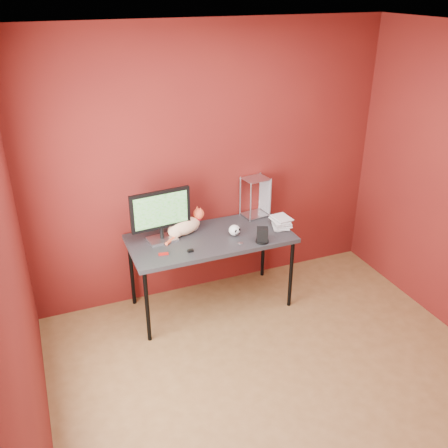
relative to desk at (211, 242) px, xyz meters
name	(u,v)px	position (x,y,z in m)	size (l,w,h in m)	color
room	(306,229)	(0.15, -1.37, 0.75)	(3.52, 3.52, 2.61)	brown
desk	(211,242)	(0.00, 0.00, 0.00)	(1.50, 0.70, 0.75)	black
monitor	(161,213)	(-0.43, 0.11, 0.32)	(0.56, 0.20, 0.48)	#B4B3B9
cat	(185,226)	(-0.20, 0.15, 0.13)	(0.44, 0.30, 0.23)	orange
skull_mug	(234,230)	(0.22, -0.05, 0.10)	(0.11, 0.11, 0.10)	silver
speaker	(262,236)	(0.40, -0.27, 0.11)	(0.13, 0.12, 0.14)	black
book_stack	(276,178)	(0.63, -0.03, 0.55)	(0.21, 0.24, 1.00)	beige
wire_rack	(255,197)	(0.57, 0.27, 0.25)	(0.26, 0.22, 0.40)	#B4B3B9
pocket_knife	(163,254)	(-0.49, -0.16, 0.06)	(0.09, 0.02, 0.02)	#9B0F0B
black_gadget	(191,251)	(-0.26, -0.20, 0.06)	(0.05, 0.03, 0.02)	black
washer	(240,243)	(0.20, -0.22, 0.05)	(0.04, 0.04, 0.00)	#B4B3B9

